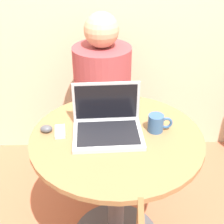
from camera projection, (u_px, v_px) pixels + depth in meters
The scene contains 6 objects.
round_table at pixel (116, 172), 1.60m from camera, with size 0.82×0.82×0.76m.
laptop at pixel (107, 124), 1.48m from camera, with size 0.34×0.27×0.22m.
cell_phone at pixel (60, 131), 1.49m from camera, with size 0.06×0.11×0.02m.
computer_mouse at pixel (46, 129), 1.49m from camera, with size 0.06×0.05×0.03m.
coffee_cup at pixel (157, 123), 1.49m from camera, with size 0.12×0.07×0.09m.
person_seated at pixel (103, 109), 2.22m from camera, with size 0.37×0.58×1.18m.
Camera 1 is at (-0.05, -1.21, 1.62)m, focal length 50.00 mm.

